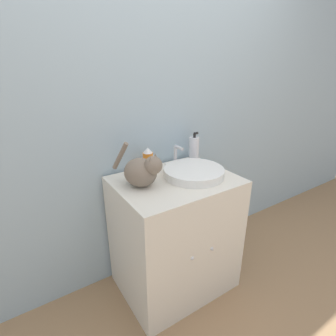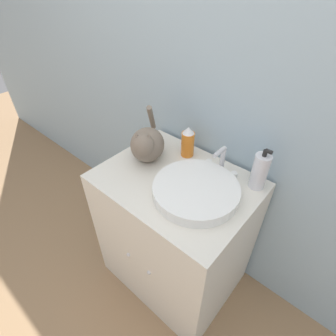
{
  "view_description": "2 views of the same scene",
  "coord_description": "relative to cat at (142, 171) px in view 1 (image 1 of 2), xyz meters",
  "views": [
    {
      "loc": [
        -0.87,
        -0.96,
        1.55
      ],
      "look_at": [
        -0.09,
        0.25,
        0.97
      ],
      "focal_mm": 28.0,
      "sensor_mm": 36.0,
      "label": 1
    },
    {
      "loc": [
        0.6,
        -0.46,
        1.71
      ],
      "look_at": [
        -0.02,
        0.26,
        0.94
      ],
      "focal_mm": 28.0,
      "sensor_mm": 36.0,
      "label": 2
    }
  ],
  "objects": [
    {
      "name": "vanity_cabinet",
      "position": [
        0.22,
        -0.03,
        -0.53
      ],
      "size": [
        0.77,
        0.6,
        0.85
      ],
      "color": "silver",
      "rests_on": "ground_plane"
    },
    {
      "name": "spray_bottle",
      "position": [
        0.13,
        0.17,
        -0.02
      ],
      "size": [
        0.07,
        0.07,
        0.17
      ],
      "color": "orange",
      "rests_on": "vanity_cabinet"
    },
    {
      "name": "wall_back",
      "position": [
        0.22,
        0.31,
        0.3
      ],
      "size": [
        6.0,
        0.05,
        2.5
      ],
      "color": "#9EB7C6",
      "rests_on": "ground_plane"
    },
    {
      "name": "faucet",
      "position": [
        0.35,
        0.16,
        -0.03
      ],
      "size": [
        0.18,
        0.1,
        0.16
      ],
      "color": "silver",
      "rests_on": "vanity_cabinet"
    },
    {
      "name": "cat",
      "position": [
        0.0,
        0.0,
        0.0
      ],
      "size": [
        0.26,
        0.32,
        0.26
      ],
      "rotation": [
        0.0,
        0.0,
        -0.99
      ],
      "color": "#7A6B5B",
      "rests_on": "vanity_cabinet"
    },
    {
      "name": "soap_bottle",
      "position": [
        0.54,
        0.19,
        -0.01
      ],
      "size": [
        0.07,
        0.07,
        0.22
      ],
      "color": "silver",
      "rests_on": "vanity_cabinet"
    },
    {
      "name": "ground_plane",
      "position": [
        0.22,
        -0.32,
        -0.95
      ],
      "size": [
        8.0,
        8.0,
        0.0
      ],
      "primitive_type": "plane",
      "color": "#997551"
    },
    {
      "name": "sink_basin",
      "position": [
        0.35,
        -0.05,
        -0.07
      ],
      "size": [
        0.4,
        0.4,
        0.05
      ],
      "color": "white",
      "rests_on": "vanity_cabinet"
    }
  ]
}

